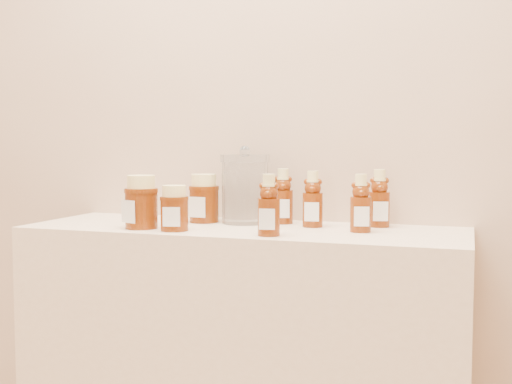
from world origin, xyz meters
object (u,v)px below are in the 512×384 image
(honey_jar_left, at_px, (141,202))
(bear_bottle_back_left, at_px, (283,193))
(glass_canister, at_px, (245,186))
(bear_bottle_front_left, at_px, (269,201))

(honey_jar_left, bearing_deg, bear_bottle_back_left, 56.10)
(honey_jar_left, xyz_separation_m, glass_canister, (0.23, 0.20, 0.04))
(bear_bottle_back_left, distance_m, glass_canister, 0.11)
(glass_canister, bearing_deg, bear_bottle_front_left, -57.30)
(bear_bottle_back_left, relative_size, bear_bottle_front_left, 1.03)
(bear_bottle_front_left, height_order, honey_jar_left, bear_bottle_front_left)
(bear_bottle_back_left, height_order, bear_bottle_front_left, bear_bottle_back_left)
(bear_bottle_front_left, height_order, glass_canister, glass_canister)
(bear_bottle_front_left, xyz_separation_m, glass_canister, (-0.14, 0.22, 0.02))
(honey_jar_left, bearing_deg, bear_bottle_front_left, 18.33)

